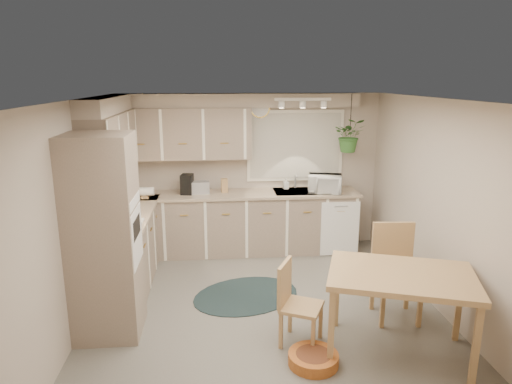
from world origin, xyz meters
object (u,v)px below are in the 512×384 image
dining_table (399,314)px  chair_left (302,304)px  chair_back (397,274)px  braided_rug (246,295)px  pet_bed (313,359)px  microwave (325,182)px

dining_table → chair_left: (-0.89, 0.26, 0.01)m
chair_back → braided_rug: chair_back is taller
dining_table → pet_bed: (-0.84, -0.11, -0.37)m
dining_table → microwave: size_ratio=2.73×
braided_rug → microwave: size_ratio=2.73×
chair_back → microwave: microwave is taller
braided_rug → microwave: microwave is taller
braided_rug → pet_bed: bearing=-69.8°
chair_back → braided_rug: bearing=-18.8°
chair_left → pet_bed: chair_left is taller
chair_left → pet_bed: 0.52m
chair_left → pet_bed: size_ratio=1.79×
braided_rug → microwave: (1.29, 1.40, 1.10)m
dining_table → microwave: 2.83m
chair_left → chair_back: bearing=135.3°
dining_table → microwave: microwave is taller
chair_left → microwave: microwave is taller
braided_rug → dining_table: bearing=-44.2°
braided_rug → chair_left: bearing=-66.0°
dining_table → chair_back: size_ratio=1.27×
chair_back → pet_bed: bearing=39.2°
pet_bed → chair_left: bearing=97.9°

